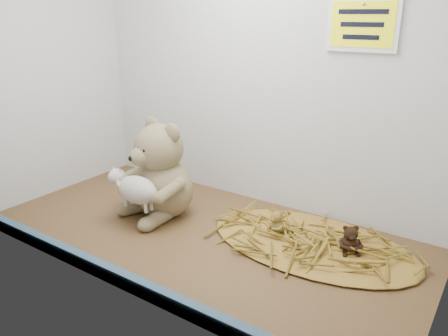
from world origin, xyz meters
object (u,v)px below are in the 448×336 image
Objects in this scene: main_teddy at (162,168)px; mini_teddy_brown at (350,238)px; mini_teddy_tan at (277,221)px; toy_lamb at (137,190)px.

main_teddy is 3.98× the size of mini_teddy_brown.
main_teddy is at bearing -155.65° from mini_teddy_tan.
main_teddy is 1.71× the size of toy_lamb.
mini_teddy_tan is 20.00cm from mini_teddy_brown.
mini_teddy_tan is 0.89× the size of mini_teddy_brown.
mini_teddy_tan is at bearing 147.66° from mini_teddy_brown.
mini_teddy_tan is (34.93, 6.79, -10.17)cm from main_teddy.
toy_lamb is 39.53cm from mini_teddy_tan.
mini_teddy_tan is (34.93, 17.20, -6.85)cm from toy_lamb.
main_teddy reaches higher than toy_lamb.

